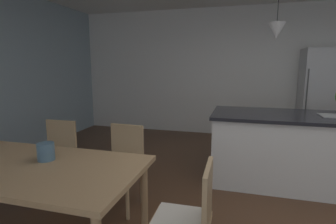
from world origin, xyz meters
TOP-DOWN VIEW (x-y plane):
  - ground_plane at (0.00, 0.00)m, footprint 10.00×8.40m
  - wall_back_kitchen at (0.00, 3.26)m, footprint 10.00×0.12m
  - dining_table at (-2.05, -1.01)m, footprint 1.83×0.92m
  - chair_kitchen_end at (-0.76, -1.01)m, footprint 0.41×0.41m
  - chair_far_left at (-2.46, -0.18)m, footprint 0.41×0.41m
  - chair_far_right at (-1.63, -0.18)m, footprint 0.42×0.42m
  - kitchen_island at (0.38, 0.91)m, footprint 2.35×0.95m
  - refrigerator at (0.99, 2.86)m, footprint 0.73×0.67m
  - pendant_over_island_main at (-0.08, 0.91)m, footprint 0.20×0.20m
  - vase_on_dining_table at (-1.96, -0.89)m, footprint 0.13×0.13m

SIDE VIEW (x-z plane):
  - ground_plane at x=0.00m, z-range -0.04..0.00m
  - kitchen_island at x=0.38m, z-range 0.01..0.92m
  - chair_kitchen_end at x=-0.76m, z-range 0.04..0.91m
  - chair_far_left at x=-2.46m, z-range 0.04..0.91m
  - chair_far_right at x=-1.63m, z-range 0.04..0.91m
  - dining_table at x=-2.05m, z-range 0.30..1.04m
  - vase_on_dining_table at x=-1.96m, z-range 0.74..0.88m
  - refrigerator at x=0.99m, z-range 0.00..1.81m
  - wall_back_kitchen at x=0.00m, z-range 0.00..2.70m
  - pendant_over_island_main at x=-0.08m, z-range 1.46..2.35m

